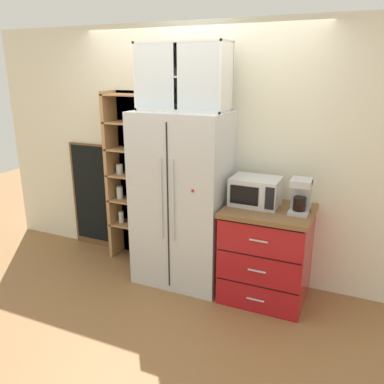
% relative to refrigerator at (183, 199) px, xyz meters
% --- Properties ---
extents(ground_plane, '(10.76, 10.76, 0.00)m').
position_rel_refrigerator_xyz_m(ground_plane, '(-0.00, -0.03, -0.87)').
color(ground_plane, olive).
extents(wall_back_cream, '(5.06, 0.10, 2.55)m').
position_rel_refrigerator_xyz_m(wall_back_cream, '(-0.00, 0.37, 0.41)').
color(wall_back_cream, silver).
rests_on(wall_back_cream, ground).
extents(refrigerator, '(0.89, 0.66, 1.73)m').
position_rel_refrigerator_xyz_m(refrigerator, '(0.00, 0.00, 0.00)').
color(refrigerator, silver).
rests_on(refrigerator, ground).
extents(pantry_shelf_column, '(0.54, 0.29, 1.89)m').
position_rel_refrigerator_xyz_m(pantry_shelf_column, '(-0.74, 0.25, 0.08)').
color(pantry_shelf_column, brown).
rests_on(pantry_shelf_column, ground).
extents(counter_cabinet, '(0.79, 0.68, 0.90)m').
position_rel_refrigerator_xyz_m(counter_cabinet, '(0.87, -0.00, -0.42)').
color(counter_cabinet, '#A8161C').
rests_on(counter_cabinet, ground).
extents(microwave, '(0.44, 0.33, 0.26)m').
position_rel_refrigerator_xyz_m(microwave, '(0.72, 0.04, 0.16)').
color(microwave, silver).
rests_on(microwave, counter_cabinet).
extents(coffee_maker, '(0.17, 0.20, 0.31)m').
position_rel_refrigerator_xyz_m(coffee_maker, '(1.14, 0.00, 0.18)').
color(coffee_maker, '#B7B7BC').
rests_on(coffee_maker, counter_cabinet).
extents(mug_red, '(0.11, 0.08, 0.09)m').
position_rel_refrigerator_xyz_m(mug_red, '(0.87, -0.07, 0.08)').
color(mug_red, red).
rests_on(mug_red, counter_cabinet).
extents(mug_navy, '(0.11, 0.07, 0.08)m').
position_rel_refrigerator_xyz_m(mug_navy, '(0.87, 0.04, 0.07)').
color(mug_navy, navy).
rests_on(mug_navy, counter_cabinet).
extents(bottle_clear, '(0.06, 0.06, 0.25)m').
position_rel_refrigerator_xyz_m(bottle_clear, '(0.87, -0.06, 0.14)').
color(bottle_clear, silver).
rests_on(bottle_clear, counter_cabinet).
extents(upper_cabinet, '(0.86, 0.32, 0.61)m').
position_rel_refrigerator_xyz_m(upper_cabinet, '(-0.00, 0.05, 1.17)').
color(upper_cabinet, silver).
rests_on(upper_cabinet, refrigerator).
extents(chalkboard_menu, '(0.60, 0.04, 1.27)m').
position_rel_refrigerator_xyz_m(chalkboard_menu, '(-1.33, 0.30, -0.23)').
color(chalkboard_menu, brown).
rests_on(chalkboard_menu, ground).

